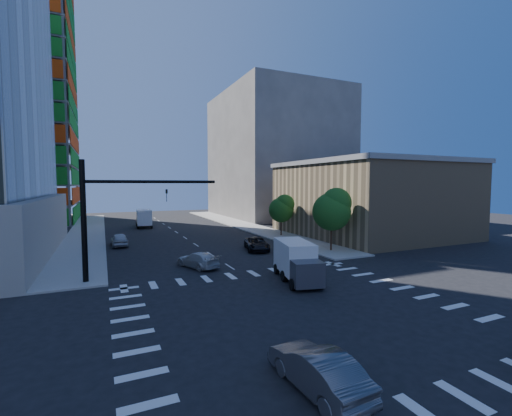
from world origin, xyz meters
TOP-DOWN VIEW (x-y plane):
  - ground at (0.00, 0.00)m, footprint 160.00×160.00m
  - road_markings at (0.00, 0.00)m, footprint 20.00×20.00m
  - sidewalk_ne at (12.50, 40.00)m, footprint 5.00×60.00m
  - sidewalk_nw at (-12.50, 40.00)m, footprint 5.00×60.00m
  - commercial_building at (25.00, 22.00)m, footprint 20.50×22.50m
  - bg_building_ne at (27.00, 55.00)m, footprint 24.00×30.00m
  - signal_mast_nw at (-10.00, 11.50)m, footprint 10.20×0.40m
  - tree_south at (12.63, 13.90)m, footprint 4.16×4.16m
  - tree_north at (12.93, 25.90)m, footprint 3.54×3.52m
  - car_nb_far at (5.36, 17.94)m, footprint 3.57×5.51m
  - car_sb_near at (-2.64, 12.90)m, footprint 3.47×5.00m
  - car_sb_mid at (-8.50, 26.95)m, footprint 1.94×4.57m
  - car_sb_cross at (-3.37, -6.58)m, footprint 1.83×4.62m
  - box_truck_near at (3.13, 5.51)m, footprint 3.59×5.97m
  - box_truck_far at (-3.81, 44.68)m, footprint 2.78×5.93m

SIDE VIEW (x-z plane):
  - ground at x=0.00m, z-range 0.00..0.00m
  - road_markings at x=0.00m, z-range 0.00..0.01m
  - sidewalk_ne at x=12.50m, z-range 0.00..0.15m
  - sidewalk_nw at x=-12.50m, z-range 0.00..0.15m
  - car_sb_near at x=-2.64m, z-range 0.00..1.35m
  - car_nb_far at x=5.36m, z-range 0.00..1.41m
  - car_sb_cross at x=-3.37m, z-range 0.00..1.50m
  - car_sb_mid at x=-8.50m, z-range 0.00..1.54m
  - box_truck_near at x=3.13m, z-range -0.17..2.75m
  - box_truck_far at x=-3.81m, z-range -0.17..2.87m
  - tree_north at x=12.93m, z-range 1.10..6.88m
  - tree_south at x=12.63m, z-range 1.27..8.10m
  - commercial_building at x=25.00m, z-range 0.01..10.61m
  - signal_mast_nw at x=-10.00m, z-range 0.99..9.99m
  - bg_building_ne at x=27.00m, z-range 0.00..28.00m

